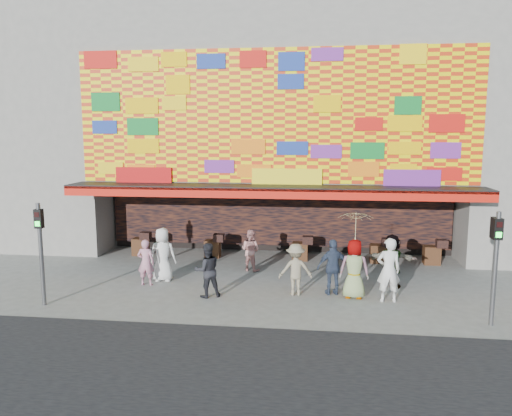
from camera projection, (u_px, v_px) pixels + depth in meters
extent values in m
plane|color=slate|center=(262.00, 297.00, 15.24)|extent=(90.00, 90.00, 0.00)
cube|color=black|center=(220.00, 414.00, 8.86)|extent=(30.00, 8.00, 0.02)
cube|color=gray|center=(282.00, 98.00, 22.11)|extent=(15.00, 8.00, 7.00)
cube|color=black|center=(283.00, 206.00, 23.84)|extent=(15.00, 6.00, 3.00)
cube|color=gray|center=(102.00, 216.00, 20.81)|extent=(0.40, 2.00, 3.00)
cube|color=gray|center=(466.00, 224.00, 19.03)|extent=(0.40, 2.00, 3.00)
cube|color=black|center=(272.00, 187.00, 18.12)|extent=(15.20, 1.60, 0.12)
cube|color=red|center=(270.00, 194.00, 17.38)|extent=(15.20, 0.04, 0.35)
cube|color=#F4DD00|center=(274.00, 116.00, 18.29)|extent=(14.80, 0.08, 4.90)
cube|color=black|center=(277.00, 215.00, 20.75)|extent=(14.00, 0.25, 2.50)
cube|color=gray|center=(10.00, 111.00, 23.77)|extent=(11.00, 8.00, 12.00)
cylinder|color=#59595B|center=(41.00, 255.00, 14.30)|extent=(0.12, 0.12, 3.00)
cube|color=black|center=(39.00, 219.00, 14.14)|extent=(0.22, 0.18, 0.55)
cube|color=black|center=(37.00, 215.00, 14.03)|extent=(0.14, 0.02, 0.14)
cube|color=#19E533|center=(37.00, 224.00, 14.07)|extent=(0.14, 0.02, 0.14)
cylinder|color=#59595B|center=(495.00, 269.00, 12.79)|extent=(0.12, 0.12, 3.00)
cube|color=black|center=(498.00, 229.00, 12.63)|extent=(0.22, 0.18, 0.55)
cube|color=black|center=(500.00, 225.00, 12.52)|extent=(0.14, 0.02, 0.14)
cube|color=#19E533|center=(499.00, 235.00, 12.55)|extent=(0.14, 0.02, 0.14)
imported|color=silver|center=(163.00, 255.00, 16.75)|extent=(0.92, 0.62, 1.82)
imported|color=#B9788F|center=(146.00, 262.00, 16.29)|extent=(0.57, 0.39, 1.53)
imported|color=black|center=(207.00, 270.00, 15.12)|extent=(1.01, 0.93, 1.67)
imported|color=gray|center=(296.00, 269.00, 15.33)|extent=(1.13, 0.78, 1.60)
imported|color=#303D55|center=(333.00, 267.00, 15.34)|extent=(1.09, 0.67, 1.74)
imported|color=gray|center=(392.00, 261.00, 16.07)|extent=(1.68, 0.70, 1.75)
imported|color=gray|center=(354.00, 269.00, 15.01)|extent=(0.92, 0.63, 1.81)
imported|color=silver|center=(389.00, 270.00, 14.68)|extent=(0.75, 0.53, 1.92)
imported|color=tan|center=(250.00, 250.00, 18.04)|extent=(0.91, 0.83, 1.51)
imported|color=beige|center=(356.00, 228.00, 14.82)|extent=(1.27, 1.28, 0.95)
cylinder|color=#4C3326|center=(355.00, 258.00, 14.95)|extent=(0.02, 0.02, 1.00)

